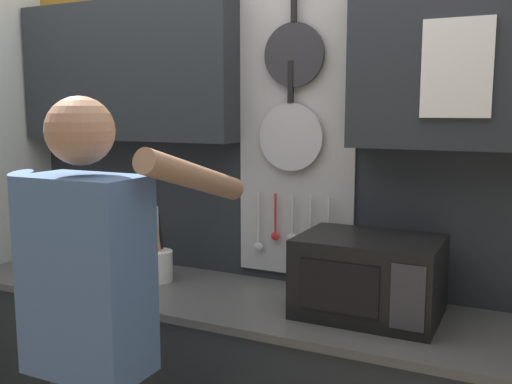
# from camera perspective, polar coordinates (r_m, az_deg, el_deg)

# --- Properties ---
(back_wall_unit) EXTENTS (2.97, 0.22, 2.45)m
(back_wall_unit) POSITION_cam_1_polar(r_m,az_deg,el_deg) (2.48, -0.72, 4.77)
(back_wall_unit) COLOR #23282D
(back_wall_unit) RESTS_ON ground_plane
(microwave) EXTENTS (0.50, 0.37, 0.29)m
(microwave) POSITION_cam_1_polar(r_m,az_deg,el_deg) (2.13, 11.24, -8.25)
(microwave) COLOR black
(microwave) RESTS_ON base_cabinet_counter
(knife_block) EXTENTS (0.13, 0.16, 0.26)m
(knife_block) POSITION_cam_1_polar(r_m,az_deg,el_deg) (2.78, -16.28, -5.56)
(knife_block) COLOR brown
(knife_block) RESTS_ON base_cabinet_counter
(utensil_crock) EXTENTS (0.13, 0.13, 0.33)m
(utensil_crock) POSITION_cam_1_polar(r_m,az_deg,el_deg) (2.55, -9.77, -7.03)
(utensil_crock) COLOR white
(utensil_crock) RESTS_ON base_cabinet_counter
(person) EXTENTS (0.54, 0.65, 1.68)m
(person) POSITION_cam_1_polar(r_m,az_deg,el_deg) (1.89, -16.20, -11.80)
(person) COLOR #383842
(person) RESTS_ON ground_plane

